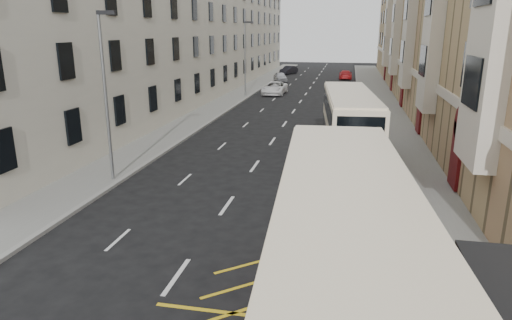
% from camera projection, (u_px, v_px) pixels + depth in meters
% --- Properties ---
extents(pavement_right, '(4.00, 120.00, 0.15)m').
position_uv_depth(pavement_right, '(386.00, 122.00, 36.98)').
color(pavement_right, slate).
rests_on(pavement_right, ground).
extents(pavement_left, '(3.00, 120.00, 0.15)m').
position_uv_depth(pavement_left, '(203.00, 115.00, 39.93)').
color(pavement_left, slate).
rests_on(pavement_left, ground).
extents(kerb_right, '(0.25, 120.00, 0.15)m').
position_uv_depth(kerb_right, '(361.00, 121.00, 37.36)').
color(kerb_right, gray).
rests_on(kerb_right, ground).
extents(kerb_left, '(0.25, 120.00, 0.15)m').
position_uv_depth(kerb_left, '(219.00, 116.00, 39.64)').
color(kerb_left, gray).
rests_on(kerb_left, ground).
extents(road_markings, '(10.00, 110.00, 0.01)m').
position_uv_depth(road_markings, '(305.00, 95.00, 52.65)').
color(road_markings, silver).
rests_on(road_markings, ground).
extents(terrace_right, '(10.75, 79.00, 15.25)m').
position_uv_depth(terrace_right, '(448.00, 27.00, 48.10)').
color(terrace_right, '#9D865B').
rests_on(terrace_right, ground).
extents(terrace_left, '(9.18, 79.00, 13.25)m').
position_uv_depth(terrace_left, '(194.00, 36.00, 53.88)').
color(terrace_left, beige).
rests_on(terrace_left, ground).
extents(guard_railing, '(0.06, 6.56, 1.01)m').
position_uv_depth(guard_railing, '(385.00, 244.00, 14.25)').
color(guard_railing, red).
rests_on(guard_railing, pavement_right).
extents(street_lamp_near, '(0.93, 0.18, 8.00)m').
position_uv_depth(street_lamp_near, '(106.00, 88.00, 21.49)').
color(street_lamp_near, slate).
rests_on(street_lamp_near, pavement_left).
extents(street_lamp_far, '(0.93, 0.18, 8.00)m').
position_uv_depth(street_lamp_far, '(246.00, 55.00, 49.75)').
color(street_lamp_far, slate).
rests_on(street_lamp_far, pavement_left).
extents(double_decker_front, '(3.38, 11.62, 4.57)m').
position_uv_depth(double_decker_front, '(343.00, 297.00, 8.83)').
color(double_decker_front, beige).
rests_on(double_decker_front, ground).
extents(double_decker_rear, '(3.31, 10.56, 4.14)m').
position_uv_depth(double_decker_rear, '(348.00, 130.00, 24.46)').
color(double_decker_rear, beige).
rests_on(double_decker_rear, ground).
extents(pedestrian_far, '(0.98, 0.45, 1.64)m').
position_uv_depth(pedestrian_far, '(397.00, 278.00, 12.11)').
color(pedestrian_far, black).
rests_on(pedestrian_far, pavement_right).
extents(white_van, '(2.59, 5.33, 1.46)m').
position_uv_depth(white_van, '(275.00, 88.00, 53.01)').
color(white_van, white).
rests_on(white_van, ground).
extents(car_silver, '(2.83, 4.32, 1.37)m').
position_uv_depth(car_silver, '(280.00, 77.00, 65.82)').
color(car_silver, '#B8BABF').
rests_on(car_silver, ground).
extents(car_dark, '(2.81, 4.37, 1.36)m').
position_uv_depth(car_dark, '(289.00, 70.00, 77.19)').
color(car_dark, black).
rests_on(car_dark, ground).
extents(car_red, '(1.94, 4.65, 1.34)m').
position_uv_depth(car_red, '(345.00, 75.00, 69.22)').
color(car_red, '#AC1518').
rests_on(car_red, ground).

